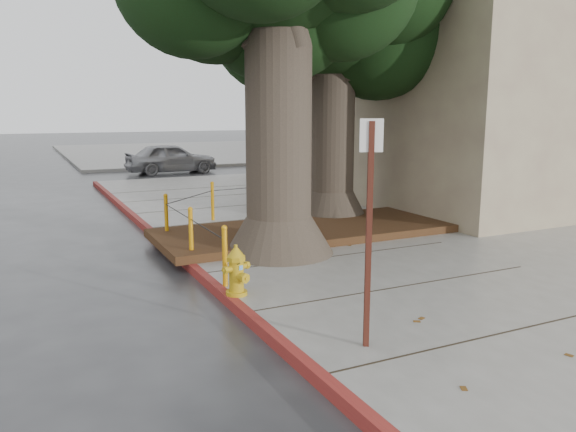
% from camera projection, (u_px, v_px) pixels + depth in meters
% --- Properties ---
extents(ground, '(140.00, 140.00, 0.00)m').
position_uv_depth(ground, '(374.00, 301.00, 8.32)').
color(ground, '#28282B').
rests_on(ground, ground).
extents(sidewalk_main, '(16.00, 26.00, 0.15)m').
position_uv_depth(sidewalk_main, '(527.00, 228.00, 13.09)').
color(sidewalk_main, slate).
rests_on(sidewalk_main, ground).
extents(sidewalk_far, '(16.00, 20.00, 0.15)m').
position_uv_depth(sidewalk_far, '(192.00, 152.00, 37.40)').
color(sidewalk_far, slate).
rests_on(sidewalk_far, ground).
extents(curb_red, '(0.14, 26.00, 0.16)m').
position_uv_depth(curb_red, '(195.00, 270.00, 9.65)').
color(curb_red, maroon).
rests_on(curb_red, ground).
extents(planter_bed, '(6.40, 2.60, 0.16)m').
position_uv_depth(planter_bed, '(306.00, 230.00, 12.11)').
color(planter_bed, black).
rests_on(planter_bed, sidewalk_main).
extents(building_corner, '(12.00, 13.00, 10.00)m').
position_uv_depth(building_corner, '(479.00, 45.00, 19.20)').
color(building_corner, tan).
rests_on(building_corner, ground).
extents(building_side_white, '(10.00, 10.00, 9.00)m').
position_uv_depth(building_side_white, '(353.00, 84.00, 37.34)').
color(building_side_white, silver).
rests_on(building_side_white, ground).
extents(building_side_grey, '(12.00, 14.00, 12.00)m').
position_uv_depth(building_side_grey, '(376.00, 70.00, 44.94)').
color(building_side_grey, slate).
rests_on(building_side_grey, ground).
extents(tree_far, '(4.50, 3.80, 7.17)m').
position_uv_depth(tree_far, '(344.00, 14.00, 13.23)').
color(tree_far, '#4C3F33').
rests_on(tree_far, sidewalk_main).
extents(bollard_ring, '(3.79, 5.39, 0.95)m').
position_uv_depth(bollard_ring, '(220.00, 213.00, 11.69)').
color(bollard_ring, '#CA830B').
rests_on(bollard_ring, sidewalk_main).
extents(fire_hydrant, '(0.40, 0.39, 0.75)m').
position_uv_depth(fire_hydrant, '(237.00, 271.00, 8.05)').
color(fire_hydrant, gold).
rests_on(fire_hydrant, sidewalk_main).
extents(signpost, '(0.24, 0.12, 2.54)m').
position_uv_depth(signpost, '(369.00, 221.00, 6.10)').
color(signpost, '#471911').
rests_on(signpost, sidewalk_main).
extents(car_silver, '(4.04, 1.73, 1.36)m').
position_uv_depth(car_silver, '(171.00, 158.00, 25.07)').
color(car_silver, '#97979C').
rests_on(car_silver, ground).
extents(car_red, '(3.31, 1.41, 1.06)m').
position_uv_depth(car_red, '(343.00, 154.00, 29.14)').
color(car_red, maroon).
rests_on(car_red, ground).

